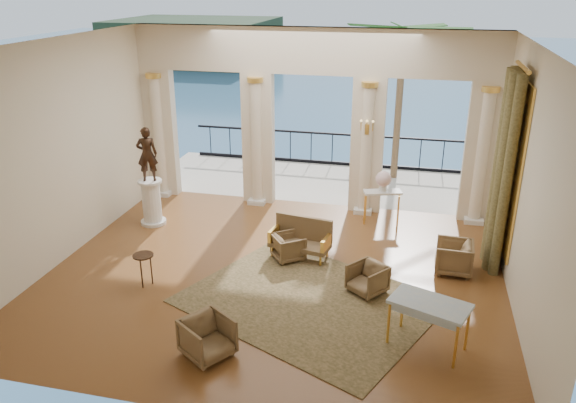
% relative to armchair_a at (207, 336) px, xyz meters
% --- Properties ---
extents(floor, '(9.00, 9.00, 0.00)m').
position_rel_armchair_a_xyz_m(floor, '(0.37, 2.75, -0.36)').
color(floor, '#4C2F13').
rests_on(floor, ground).
extents(room_walls, '(9.00, 9.00, 9.00)m').
position_rel_armchair_a_xyz_m(room_walls, '(0.37, 1.63, 2.52)').
color(room_walls, '#F3E8CB').
rests_on(room_walls, ground).
extents(arcade, '(9.00, 0.56, 4.50)m').
position_rel_armchair_a_xyz_m(arcade, '(0.37, 6.57, 2.22)').
color(arcade, beige).
rests_on(arcade, ground).
extents(terrace, '(10.00, 3.60, 0.10)m').
position_rel_armchair_a_xyz_m(terrace, '(0.37, 8.55, -0.41)').
color(terrace, '#B6AC99').
rests_on(terrace, ground).
extents(balustrade, '(9.00, 0.06, 1.03)m').
position_rel_armchair_a_xyz_m(balustrade, '(0.37, 10.15, 0.05)').
color(balustrade, black).
rests_on(balustrade, terrace).
extents(palm_tree, '(2.00, 2.00, 4.50)m').
position_rel_armchair_a_xyz_m(palm_tree, '(2.37, 9.35, 3.73)').
color(palm_tree, '#4C3823').
rests_on(palm_tree, terrace).
extents(headland, '(22.00, 18.00, 6.00)m').
position_rel_armchair_a_xyz_m(headland, '(-29.63, 72.75, -3.36)').
color(headland, black).
rests_on(headland, sea).
extents(sea, '(160.00, 160.00, 0.00)m').
position_rel_armchair_a_xyz_m(sea, '(0.37, 62.75, -6.36)').
color(sea, '#2A517E').
rests_on(sea, ground).
extents(curtain, '(0.33, 1.40, 4.09)m').
position_rel_armchair_a_xyz_m(curtain, '(4.65, 4.25, 1.66)').
color(curtain, '#484124').
rests_on(curtain, ground).
extents(window_frame, '(0.04, 1.60, 3.40)m').
position_rel_armchair_a_xyz_m(window_frame, '(4.84, 4.25, 1.74)').
color(window_frame, '#EDB74E').
rests_on(window_frame, room_walls).
extents(wall_sconce, '(0.30, 0.11, 0.33)m').
position_rel_armchair_a_xyz_m(wall_sconce, '(1.77, 6.25, 1.87)').
color(wall_sconce, '#EDB74E').
rests_on(wall_sconce, arcade).
extents(rug, '(5.24, 4.78, 0.02)m').
position_rel_armchair_a_xyz_m(rug, '(1.24, 1.92, -0.35)').
color(rug, '#323419').
rests_on(rug, ground).
extents(armchair_a, '(0.93, 0.94, 0.72)m').
position_rel_armchair_a_xyz_m(armchair_a, '(0.00, 0.00, 0.00)').
color(armchair_a, '#473920').
rests_on(armchair_a, ground).
extents(armchair_b, '(0.84, 0.83, 0.63)m').
position_rel_armchair_a_xyz_m(armchair_b, '(2.25, 2.50, -0.04)').
color(armchair_b, '#473920').
rests_on(armchair_b, ground).
extents(armchair_c, '(0.69, 0.73, 0.73)m').
position_rel_armchair_a_xyz_m(armchair_c, '(3.87, 3.70, 0.00)').
color(armchair_c, '#473920').
rests_on(armchair_c, ground).
extents(armchair_d, '(0.81, 0.82, 0.62)m').
position_rel_armchair_a_xyz_m(armchair_d, '(0.49, 3.48, -0.05)').
color(armchair_d, '#473920').
rests_on(armchair_d, ground).
extents(settee, '(1.35, 0.76, 0.85)m').
position_rel_armchair_a_xyz_m(settee, '(0.72, 3.71, 0.06)').
color(settee, '#473920').
rests_on(settee, ground).
extents(game_table, '(1.37, 1.05, 0.83)m').
position_rel_armchair_a_xyz_m(game_table, '(3.35, 1.02, 0.39)').
color(game_table, '#A7C0D7').
rests_on(game_table, ground).
extents(pedestal, '(0.61, 0.61, 1.11)m').
position_rel_armchair_a_xyz_m(pedestal, '(-3.13, 4.55, 0.18)').
color(pedestal, silver).
rests_on(pedestal, ground).
extents(statue, '(0.55, 0.46, 1.29)m').
position_rel_armchair_a_xyz_m(statue, '(-3.13, 4.55, 1.40)').
color(statue, black).
rests_on(statue, pedestal).
extents(console_table, '(0.95, 0.59, 0.84)m').
position_rel_armchair_a_xyz_m(console_table, '(2.26, 5.80, 0.34)').
color(console_table, silver).
rests_on(console_table, ground).
extents(urn, '(0.37, 0.37, 0.49)m').
position_rel_armchair_a_xyz_m(urn, '(2.26, 5.80, 0.77)').
color(urn, white).
rests_on(urn, console_table).
extents(side_table, '(0.40, 0.40, 0.65)m').
position_rel_armchair_a_xyz_m(side_table, '(-1.97, 1.80, 0.20)').
color(side_table, black).
rests_on(side_table, ground).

